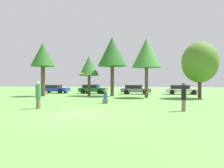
{
  "coord_description": "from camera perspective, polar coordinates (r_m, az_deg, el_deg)",
  "views": [
    {
      "loc": [
        3.77,
        -10.7,
        1.73
      ],
      "look_at": [
        1.29,
        3.42,
        1.59
      ],
      "focal_mm": 33.34,
      "sensor_mm": 36.0,
      "label": 1
    }
  ],
  "objects": [
    {
      "name": "frisbee",
      "position": [
        12.84,
        -8.38,
        2.84
      ],
      "size": [
        0.28,
        0.28,
        0.09
      ],
      "color": "orange"
    },
    {
      "name": "tree_4",
      "position": [
        23.86,
        22.94,
        5.47
      ],
      "size": [
        3.72,
        3.72,
        5.94
      ],
      "color": "#473323",
      "rests_on": "ground"
    },
    {
      "name": "bystander_sitting",
      "position": [
        16.76,
        -1.81,
        -3.79
      ],
      "size": [
        0.41,
        0.34,
        1.08
      ],
      "color": "#726651",
      "rests_on": "ground"
    },
    {
      "name": "parked_car_green",
      "position": [
        30.88,
        -5.36,
        -1.33
      ],
      "size": [
        4.07,
        2.14,
        1.34
      ],
      "rotation": [
        0.0,
        0.0,
        -0.04
      ],
      "color": "#196633",
      "rests_on": "ground"
    },
    {
      "name": "tree_1",
      "position": [
        26.02,
        -6.31,
        4.87
      ],
      "size": [
        2.46,
        2.46,
        4.96
      ],
      "color": "brown",
      "rests_on": "ground"
    },
    {
      "name": "tree_0",
      "position": [
        26.59,
        -18.43,
        7.43
      ],
      "size": [
        2.85,
        2.85,
        6.46
      ],
      "color": "brown",
      "rests_on": "ground"
    },
    {
      "name": "tree_2",
      "position": [
        25.53,
        0.07,
        8.78
      ],
      "size": [
        3.56,
        3.56,
        7.21
      ],
      "color": "brown",
      "rests_on": "ground"
    },
    {
      "name": "person_catcher",
      "position": [
        12.95,
        19.07,
        -3.21
      ],
      "size": [
        0.28,
        0.28,
        1.71
      ],
      "rotation": [
        0.0,
        0.0,
        -3.1
      ],
      "color": "#726651",
      "rests_on": "ground"
    },
    {
      "name": "parked_car_white",
      "position": [
        30.57,
        18.5,
        -1.44
      ],
      "size": [
        4.61,
        2.16,
        1.28
      ],
      "rotation": [
        0.0,
        0.0,
        -0.04
      ],
      "color": "silver",
      "rests_on": "ground"
    },
    {
      "name": "parked_car_blue",
      "position": [
        33.45,
        -15.68,
        -1.25
      ],
      "size": [
        4.63,
        2.23,
        1.26
      ],
      "rotation": [
        0.0,
        0.0,
        -0.04
      ],
      "color": "#1E389E",
      "rests_on": "ground"
    },
    {
      "name": "ground_plane",
      "position": [
        11.48,
        -9.45,
        -8.11
      ],
      "size": [
        120.0,
        120.0,
        0.0
      ],
      "primitive_type": "plane",
      "color": "#5B8E42"
    },
    {
      "name": "person_thrower",
      "position": [
        14.24,
        -19.57,
        -2.82
      ],
      "size": [
        0.34,
        0.34,
        1.77
      ],
      "rotation": [
        0.0,
        0.0,
        0.04
      ],
      "color": "#726651",
      "rests_on": "ground"
    },
    {
      "name": "parked_car_grey",
      "position": [
        29.67,
        6.47,
        -1.46
      ],
      "size": [
        4.29,
        2.05,
        1.29
      ],
      "rotation": [
        0.0,
        0.0,
        -0.04
      ],
      "color": "slate",
      "rests_on": "ground"
    },
    {
      "name": "tree_3",
      "position": [
        23.16,
        9.44,
        8.33
      ],
      "size": [
        3.19,
        3.19,
        6.5
      ],
      "color": "brown",
      "rests_on": "ground"
    }
  ]
}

